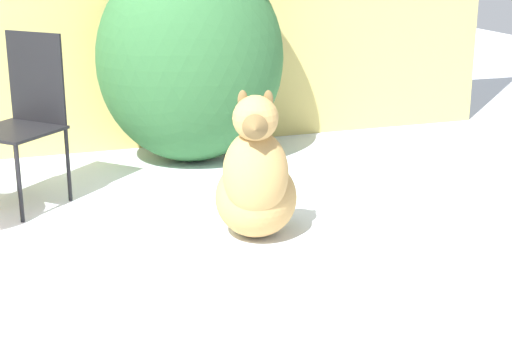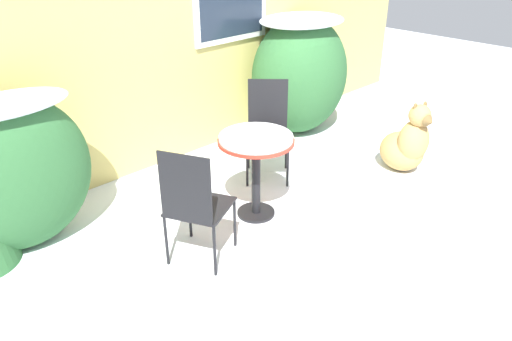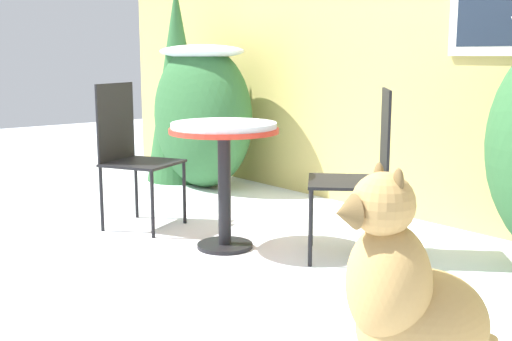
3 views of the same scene
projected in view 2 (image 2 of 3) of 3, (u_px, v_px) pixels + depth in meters
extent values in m
plane|color=silver|center=(338.00, 226.00, 4.45)|extent=(16.00, 16.00, 0.00)
cube|color=tan|center=(177.00, 14.00, 5.14)|extent=(8.00, 0.06, 3.13)
ellipsoid|color=#2D6033|center=(18.00, 175.00, 3.94)|extent=(1.19, 0.69, 1.28)
ellipsoid|color=silver|center=(1.00, 105.00, 3.68)|extent=(1.01, 0.58, 0.12)
ellipsoid|color=#2D6033|center=(300.00, 75.00, 6.13)|extent=(1.30, 1.06, 1.44)
ellipsoid|color=silver|center=(302.00, 20.00, 5.83)|extent=(1.10, 0.90, 0.12)
cylinder|color=black|center=(256.00, 212.00, 4.63)|extent=(0.35, 0.35, 0.03)
cylinder|color=black|center=(256.00, 178.00, 4.47)|extent=(0.08, 0.08, 0.70)
cylinder|color=red|center=(256.00, 141.00, 4.30)|extent=(0.67, 0.67, 0.03)
cylinder|color=silver|center=(256.00, 138.00, 4.29)|extent=(0.64, 0.64, 0.03)
cube|color=black|center=(268.00, 137.00, 5.09)|extent=(0.63, 0.63, 0.02)
cube|color=black|center=(268.00, 104.00, 5.15)|extent=(0.30, 0.30, 0.54)
cylinder|color=black|center=(247.00, 166.00, 5.01)|extent=(0.02, 0.02, 0.45)
cylinder|color=black|center=(288.00, 167.00, 5.01)|extent=(0.02, 0.02, 0.45)
cylinder|color=black|center=(248.00, 149.00, 5.38)|extent=(0.02, 0.02, 0.45)
cylinder|color=black|center=(286.00, 150.00, 5.37)|extent=(0.02, 0.02, 0.45)
cube|color=black|center=(200.00, 207.00, 3.87)|extent=(0.60, 0.60, 0.02)
cube|color=black|center=(185.00, 188.00, 3.57)|extent=(0.19, 0.37, 0.54)
cylinder|color=black|center=(235.00, 223.00, 4.09)|extent=(0.02, 0.02, 0.45)
cylinder|color=black|center=(190.00, 214.00, 4.21)|extent=(0.02, 0.02, 0.45)
cylinder|color=black|center=(215.00, 251.00, 3.75)|extent=(0.02, 0.02, 0.45)
cylinder|color=black|center=(166.00, 241.00, 3.87)|extent=(0.02, 0.02, 0.45)
ellipsoid|color=tan|center=(402.00, 151.00, 5.38)|extent=(0.58, 0.62, 0.41)
ellipsoid|color=tan|center=(413.00, 141.00, 5.18)|extent=(0.41, 0.39, 0.45)
sphere|color=tan|center=(420.00, 115.00, 5.02)|extent=(0.23, 0.23, 0.23)
cone|color=brown|center=(430.00, 122.00, 4.91)|extent=(0.14, 0.11, 0.13)
ellipsoid|color=brown|center=(415.00, 108.00, 4.97)|extent=(0.06, 0.05, 0.10)
ellipsoid|color=brown|center=(425.00, 106.00, 5.01)|extent=(0.06, 0.05, 0.10)
ellipsoid|color=tan|center=(386.00, 152.00, 5.62)|extent=(0.16, 0.25, 0.08)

